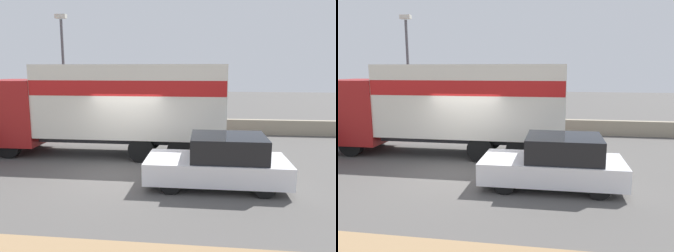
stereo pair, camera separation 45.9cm
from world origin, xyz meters
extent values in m
plane|color=#514F4C|center=(0.00, 0.00, 0.00)|extent=(80.00, 80.00, 0.00)
cube|color=gray|center=(0.00, 7.15, 0.39)|extent=(60.00, 0.35, 0.77)
cylinder|color=#4C4C51|center=(-4.64, 6.57, 2.94)|extent=(0.14, 0.14, 5.87)
cube|color=beige|center=(-4.64, 6.57, 6.02)|extent=(0.56, 0.28, 0.20)
cube|color=maroon|center=(-4.69, 2.34, 1.69)|extent=(2.11, 2.41, 2.52)
cube|color=black|center=(-5.72, 2.34, 2.19)|extent=(0.06, 2.05, 1.11)
cube|color=#2D2D33|center=(-0.06, 2.34, 0.70)|extent=(7.14, 1.27, 0.25)
cube|color=silver|center=(-0.06, 2.34, 2.18)|extent=(7.14, 2.30, 2.71)
cube|color=red|center=(-0.06, 2.34, 2.70)|extent=(7.11, 2.32, 0.54)
cylinder|color=black|center=(-4.69, 1.36, 0.48)|extent=(0.95, 0.28, 0.95)
cylinder|color=black|center=(-4.69, 3.32, 0.48)|extent=(0.95, 0.28, 0.95)
cylinder|color=black|center=(1.90, 1.36, 0.48)|extent=(0.95, 0.28, 0.95)
cylinder|color=black|center=(1.90, 3.32, 0.48)|extent=(0.95, 0.28, 0.95)
cylinder|color=black|center=(0.48, 1.36, 0.48)|extent=(0.95, 0.28, 0.95)
cylinder|color=black|center=(0.48, 3.32, 0.48)|extent=(0.95, 0.28, 0.95)
cube|color=silver|center=(3.11, -0.82, 0.52)|extent=(4.04, 1.82, 0.62)
cube|color=black|center=(3.44, -0.82, 1.17)|extent=(2.10, 1.68, 0.67)
cylinder|color=black|center=(1.86, -1.61, 0.29)|extent=(0.57, 0.20, 0.57)
cylinder|color=black|center=(1.86, -0.03, 0.29)|extent=(0.57, 0.20, 0.57)
cylinder|color=black|center=(4.37, -1.61, 0.29)|extent=(0.57, 0.20, 0.57)
cylinder|color=black|center=(4.37, -0.03, 0.29)|extent=(0.57, 0.20, 0.57)
camera|label=1|loc=(2.77, -10.07, 3.37)|focal=35.00mm
camera|label=2|loc=(3.22, -10.01, 3.37)|focal=35.00mm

